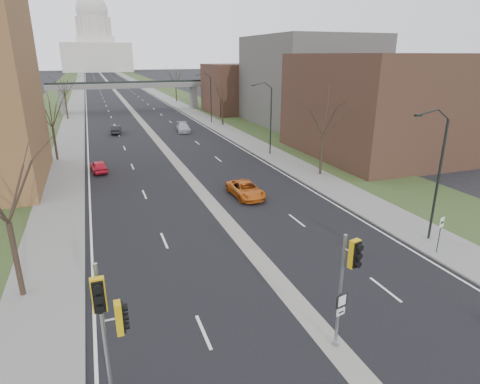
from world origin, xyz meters
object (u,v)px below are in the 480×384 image
speed_limit_sign (440,229)px  car_right_near (246,189)px  car_left_near (99,166)px  signal_pole_median (348,274)px  car_right_mid (183,128)px  car_left_far (116,130)px  signal_pole_left (108,316)px

speed_limit_sign → car_right_near: bearing=98.3°
speed_limit_sign → car_left_near: speed_limit_sign is taller
signal_pole_median → speed_limit_sign: signal_pole_median is taller
car_left_near → car_right_mid: size_ratio=0.77×
speed_limit_sign → car_right_mid: bearing=77.6°
car_left_near → car_left_far: (3.27, 22.12, 0.01)m
speed_limit_sign → car_right_near: size_ratio=0.49×
signal_pole_left → speed_limit_sign: 20.23m
signal_pole_left → car_left_far: size_ratio=1.41×
car_left_near → car_right_near: size_ratio=0.77×
car_left_far → car_right_mid: bearing=176.0°
car_left_far → car_right_mid: 10.51m
speed_limit_sign → car_left_far: speed_limit_sign is taller
signal_pole_median → speed_limit_sign: 11.93m
signal_pole_left → car_left_near: size_ratio=1.48×
signal_pole_left → car_right_near: (12.18, 18.90, -2.92)m
signal_pole_left → car_right_mid: (13.92, 51.69, -2.89)m
signal_pole_left → car_left_far: 53.99m
signal_pole_median → car_left_near: signal_pole_median is taller
car_left_near → car_left_far: bearing=-103.9°
signal_pole_median → car_left_near: 33.49m
car_left_near → signal_pole_median: bearing=99.6°
car_right_near → signal_pole_left: bearing=-124.8°
signal_pole_left → signal_pole_median: size_ratio=1.05×
car_left_near → car_right_near: car_right_near is taller
signal_pole_left → speed_limit_sign: bearing=13.1°
signal_pole_left → signal_pole_median: signal_pole_left is taller
car_right_mid → signal_pole_left: bearing=-98.4°
car_left_far → car_right_near: 35.92m
signal_pole_left → car_right_near: size_ratio=1.13×
car_right_near → car_right_mid: size_ratio=1.00×
car_right_near → car_left_far: bearing=101.8°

